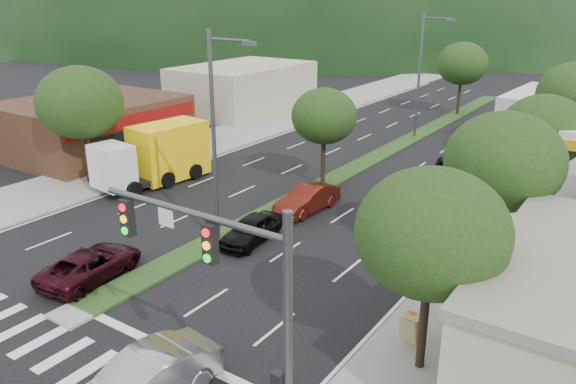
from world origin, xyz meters
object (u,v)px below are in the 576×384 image
Objects in this scene: a_frame_sign at (411,326)px; tree_r_d at (576,95)px; tree_med_far at (462,64)px; car_queue_a at (251,230)px; car_queue_b at (438,192)px; car_queue_f at (478,146)px; tree_r_b at (504,162)px; tree_r_c at (543,131)px; suv_maroon at (91,264)px; motorhome at (530,112)px; tree_r_a at (432,233)px; sedan_silver at (143,383)px; tree_med_near at (324,116)px; streetlight_near at (217,130)px; traffic_signal at (234,287)px; streetlight_mid at (422,70)px; box_truck at (158,156)px; car_queue_d at (448,170)px; tree_l_a at (80,103)px; car_queue_e at (472,130)px.

tree_r_d is at bearing 91.73° from a_frame_sign.
car_queue_a is (1.50, -35.29, -4.34)m from tree_med_far.
car_queue_b reaches higher than car_queue_f.
tree_r_c is at bearing 90.00° from tree_r_b.
suv_maroon is 3.52× the size of a_frame_sign.
car_queue_a reaches higher than suv_maroon.
motorhome is (6.13, 30.24, 1.38)m from car_queue_a.
sedan_silver is (-6.05, -6.15, -4.01)m from tree_r_a.
tree_r_d is 1.19× the size of tree_med_near.
motorhome is (7.43, 30.94, -3.54)m from streetlight_near.
car_queue_f is at bearing 108.07° from tree_r_b.
streetlight_mid is (-8.82, 34.54, 0.94)m from traffic_signal.
a_frame_sign is at bearing -24.54° from car_queue_a.
a_frame_sign is (5.27, -25.48, 0.07)m from car_queue_f.
tree_r_d is at bearing 90.00° from tree_r_b.
tree_r_b is at bearing -151.34° from suv_maroon.
streetlight_mid is at bearing 165.73° from tree_r_d.
streetlight_mid is at bearing -107.90° from box_truck.
box_truck is at bearing -163.10° from car_queue_b.
suv_maroon is at bearing -93.79° from streetlight_mid.
box_truck is (-9.00, -31.30, -3.28)m from tree_med_far.
tree_r_b is (2.97, 13.54, 0.39)m from traffic_signal.
tree_r_c is 1.39× the size of car_queue_f.
tree_med_far is 1.47× the size of suv_maroon.
sedan_silver reaches higher than car_queue_d.
box_truck is (-9.21, -20.30, -3.85)m from streetlight_mid.
tree_r_d reaches higher than car_queue_d.
tree_r_b is at bearing 77.63° from traffic_signal.
suv_maroon is 0.47× the size of motorhome.
suv_maroon is 7.50m from car_queue_a.
tree_r_b is 20.00m from car_queue_f.
car_queue_a is (1.29, -24.29, -4.92)m from streetlight_mid.
streetlight_near is at bearing 161.27° from tree_r_a.
tree_med_near is 1.22× the size of sedan_silver.
tree_med_near is 10.79m from box_truck.
suv_maroon is 1.21× the size of car_queue_a.
tree_r_a is 1.10× the size of tree_med_near.
car_queue_a is at bearing -5.27° from tree_l_a.
car_queue_e is (-3.17, 16.85, -0.09)m from car_queue_b.
suv_maroon is 1.19× the size of car_queue_e.
a_frame_sign is (9.71, -3.64, 0.08)m from car_queue_a.
traffic_signal is 1.01× the size of tree_med_far.
car_queue_f is (4.44, 21.85, 0.01)m from car_queue_a.
a_frame_sign is at bearing 59.86° from sedan_silver.
tree_med_near is 1.54× the size of car_queue_a.
tree_r_a is 16.00m from tree_r_c.
tree_r_c is 8.12m from car_queue_d.
car_queue_d is at bearing 116.86° from tree_r_b.
tree_r_a is 0.87× the size of box_truck.
traffic_signal is 6.29m from tree_r_a.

